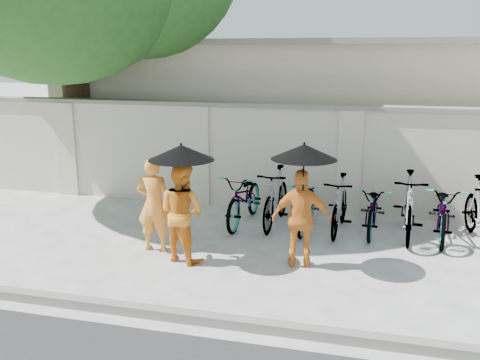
# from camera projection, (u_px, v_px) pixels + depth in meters

# --- Properties ---
(ground) EXTENTS (80.00, 80.00, 0.00)m
(ground) POSITION_uv_depth(u_px,v_px,m) (198.00, 263.00, 7.93)
(ground) COLOR silver
(kerb) EXTENTS (40.00, 0.16, 0.12)m
(kerb) POSITION_uv_depth(u_px,v_px,m) (151.00, 312.00, 6.32)
(kerb) COLOR slate
(kerb) RESTS_ON ground
(compound_wall) EXTENTS (20.00, 0.30, 2.00)m
(compound_wall) POSITION_uv_depth(u_px,v_px,m) (298.00, 159.00, 10.46)
(compound_wall) COLOR beige
(compound_wall) RESTS_ON ground
(building_behind) EXTENTS (14.00, 6.00, 3.20)m
(building_behind) POSITION_uv_depth(u_px,v_px,m) (359.00, 110.00, 13.66)
(building_behind) COLOR beige
(building_behind) RESTS_ON ground
(monk_left) EXTENTS (0.56, 0.38, 1.50)m
(monk_left) POSITION_uv_depth(u_px,v_px,m) (154.00, 204.00, 8.29)
(monk_left) COLOR #FF9735
(monk_left) RESTS_ON ground
(monk_center) EXTENTS (0.87, 0.78, 1.49)m
(monk_center) POSITION_uv_depth(u_px,v_px,m) (182.00, 212.00, 7.90)
(monk_center) COLOR orange
(monk_center) RESTS_ON ground
(parasol_center) EXTENTS (0.95, 0.95, 0.92)m
(parasol_center) POSITION_uv_depth(u_px,v_px,m) (181.00, 152.00, 7.60)
(parasol_center) COLOR black
(parasol_center) RESTS_ON ground
(monk_right) EXTENTS (0.89, 0.47, 1.45)m
(monk_right) POSITION_uv_depth(u_px,v_px,m) (302.00, 219.00, 7.66)
(monk_right) COLOR orange
(monk_right) RESTS_ON ground
(parasol_right) EXTENTS (0.93, 0.93, 1.00)m
(parasol_right) POSITION_uv_depth(u_px,v_px,m) (304.00, 152.00, 7.35)
(parasol_right) COLOR black
(parasol_right) RESTS_ON ground
(bike_0) EXTENTS (0.74, 1.86, 0.96)m
(bike_0) POSITION_uv_depth(u_px,v_px,m) (245.00, 198.00, 9.65)
(bike_0) COLOR slate
(bike_0) RESTS_ON ground
(bike_1) EXTENTS (0.58, 1.78, 1.06)m
(bike_1) POSITION_uv_depth(u_px,v_px,m) (276.00, 197.00, 9.53)
(bike_1) COLOR slate
(bike_1) RESTS_ON ground
(bike_2) EXTENTS (0.62, 1.69, 0.88)m
(bike_2) POSITION_uv_depth(u_px,v_px,m) (307.00, 204.00, 9.40)
(bike_2) COLOR slate
(bike_2) RESTS_ON ground
(bike_3) EXTENTS (0.58, 1.68, 0.99)m
(bike_3) POSITION_uv_depth(u_px,v_px,m) (340.00, 205.00, 9.17)
(bike_3) COLOR slate
(bike_3) RESTS_ON ground
(bike_4) EXTENTS (0.65, 1.67, 0.86)m
(bike_4) POSITION_uv_depth(u_px,v_px,m) (373.00, 208.00, 9.19)
(bike_4) COLOR slate
(bike_4) RESTS_ON ground
(bike_5) EXTENTS (0.56, 1.85, 1.10)m
(bike_5) POSITION_uv_depth(u_px,v_px,m) (409.00, 206.00, 8.91)
(bike_5) COLOR slate
(bike_5) RESTS_ON ground
(bike_6) EXTENTS (0.78, 1.87, 0.96)m
(bike_6) POSITION_uv_depth(u_px,v_px,m) (444.00, 211.00, 8.86)
(bike_6) COLOR slate
(bike_6) RESTS_ON ground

